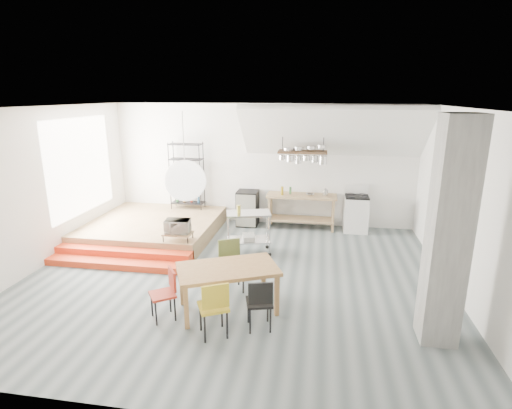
% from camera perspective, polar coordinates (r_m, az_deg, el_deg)
% --- Properties ---
extents(floor, '(8.00, 8.00, 0.00)m').
position_cam_1_polar(floor, '(7.89, -3.05, -10.26)').
color(floor, '#4F595B').
rests_on(floor, ground).
extents(wall_back, '(8.00, 0.04, 3.20)m').
position_cam_1_polar(wall_back, '(10.70, 0.84, 5.67)').
color(wall_back, silver).
rests_on(wall_back, ground).
extents(wall_left, '(0.04, 7.00, 3.20)m').
position_cam_1_polar(wall_left, '(9.07, -28.75, 1.96)').
color(wall_left, silver).
rests_on(wall_left, ground).
extents(wall_right, '(0.04, 7.00, 3.20)m').
position_cam_1_polar(wall_right, '(7.57, 27.83, -0.27)').
color(wall_right, silver).
rests_on(wall_right, ground).
extents(ceiling, '(8.00, 7.00, 0.02)m').
position_cam_1_polar(ceiling, '(7.11, -3.42, 13.66)').
color(ceiling, white).
rests_on(ceiling, wall_back).
extents(slope_ceiling, '(4.40, 1.44, 1.32)m').
position_cam_1_polar(slope_ceiling, '(9.87, 10.88, 10.14)').
color(slope_ceiling, white).
rests_on(slope_ceiling, wall_back).
extents(window_pane, '(0.02, 2.50, 2.20)m').
position_cam_1_polar(window_pane, '(10.22, -23.73, 5.04)').
color(window_pane, white).
rests_on(window_pane, wall_left).
extents(platform, '(3.00, 3.00, 0.40)m').
position_cam_1_polar(platform, '(10.33, -14.35, -3.21)').
color(platform, olive).
rests_on(platform, ground).
extents(step_lower, '(3.00, 0.35, 0.13)m').
position_cam_1_polar(step_lower, '(8.74, -19.36, -8.01)').
color(step_lower, red).
rests_on(step_lower, ground).
extents(step_upper, '(3.00, 0.35, 0.27)m').
position_cam_1_polar(step_upper, '(9.00, -18.35, -6.78)').
color(step_upper, red).
rests_on(step_upper, ground).
extents(concrete_column, '(0.50, 0.50, 3.20)m').
position_cam_1_polar(concrete_column, '(5.99, 25.80, -3.83)').
color(concrete_column, slate).
rests_on(concrete_column, ground).
extents(kitchen_counter, '(1.80, 0.60, 0.91)m').
position_cam_1_polar(kitchen_counter, '(10.47, 6.49, -0.11)').
color(kitchen_counter, olive).
rests_on(kitchen_counter, ground).
extents(stove, '(0.60, 0.60, 1.18)m').
position_cam_1_polar(stove, '(10.55, 14.08, -1.19)').
color(stove, white).
rests_on(stove, ground).
extents(pot_rack, '(1.20, 0.50, 1.43)m').
position_cam_1_polar(pot_rack, '(9.97, 6.82, 7.03)').
color(pot_rack, '#3B2817').
rests_on(pot_rack, ceiling).
extents(wire_shelving, '(0.88, 0.38, 1.80)m').
position_cam_1_polar(wire_shelving, '(10.94, -9.85, 4.21)').
color(wire_shelving, black).
rests_on(wire_shelving, platform).
extents(microwave_shelf, '(0.60, 0.40, 0.16)m').
position_cam_1_polar(microwave_shelf, '(8.72, -11.08, -4.08)').
color(microwave_shelf, olive).
rests_on(microwave_shelf, platform).
extents(paper_lantern, '(0.60, 0.60, 0.60)m').
position_cam_1_polar(paper_lantern, '(5.94, -10.05, 3.37)').
color(paper_lantern, white).
rests_on(paper_lantern, ceiling).
extents(dining_table, '(1.81, 1.47, 0.75)m').
position_cam_1_polar(dining_table, '(6.50, -4.07, -9.60)').
color(dining_table, '#915C34').
rests_on(dining_table, ground).
extents(chair_mustard, '(0.55, 0.55, 0.89)m').
position_cam_1_polar(chair_mustard, '(5.89, -6.00, -14.01)').
color(chair_mustard, '#B59A1F').
rests_on(chair_mustard, ground).
extents(chair_black, '(0.46, 0.46, 0.83)m').
position_cam_1_polar(chair_black, '(6.04, 0.53, -13.53)').
color(chair_black, black).
rests_on(chair_black, ground).
extents(chair_olive, '(0.56, 0.56, 0.91)m').
position_cam_1_polar(chair_olive, '(7.23, -3.64, -8.00)').
color(chair_olive, '#56612D').
rests_on(chair_olive, ground).
extents(chair_red, '(0.51, 0.51, 0.81)m').
position_cam_1_polar(chair_red, '(6.50, -12.67, -11.81)').
color(chair_red, '#A62817').
rests_on(chair_red, ground).
extents(rolling_cart, '(1.05, 0.75, 0.94)m').
position_cam_1_polar(rolling_cart, '(8.76, -1.07, -3.24)').
color(rolling_cart, silver).
rests_on(rolling_cart, ground).
extents(mini_fridge, '(0.55, 0.55, 0.94)m').
position_cam_1_polar(mini_fridge, '(10.72, -1.21, -0.51)').
color(mini_fridge, black).
rests_on(mini_fridge, ground).
extents(microwave, '(0.56, 0.41, 0.29)m').
position_cam_1_polar(microwave, '(8.67, -11.14, -3.07)').
color(microwave, beige).
rests_on(microwave, microwave_shelf).
extents(bowl, '(0.21, 0.21, 0.05)m').
position_cam_1_polar(bowl, '(10.34, 7.73, 1.42)').
color(bowl, silver).
rests_on(bowl, kitchen_counter).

